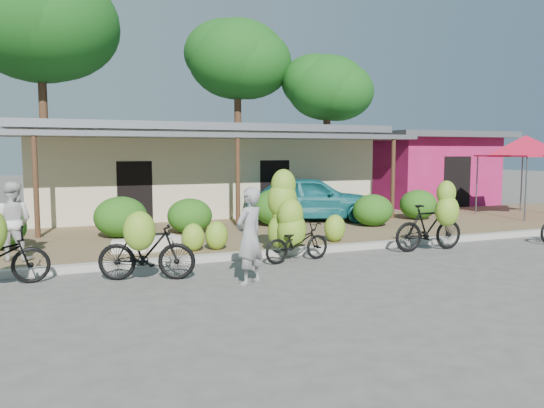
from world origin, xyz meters
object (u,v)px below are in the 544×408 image
(tree_far_center, at_px, (35,19))
(teal_van, at_px, (311,198))
(bike_right, at_px, (433,223))
(tree_center_right, at_px, (233,58))
(vendor, at_px, (249,236))
(sack_far, at_px, (129,246))
(sack_near, at_px, (161,243))
(bystander, at_px, (13,221))
(red_canopy, at_px, (525,146))
(bike_left, at_px, (146,249))
(tree_near_right, at_px, (323,86))
(bike_center, at_px, (289,223))

(tree_far_center, relative_size, teal_van, 2.40)
(tree_far_center, relative_size, bike_right, 5.50)
(tree_center_right, bearing_deg, vendor, -107.19)
(tree_far_center, bearing_deg, bike_right, -59.31)
(tree_center_right, distance_m, sack_far, 16.63)
(sack_near, bearing_deg, sack_far, -175.82)
(bystander, bearing_deg, tree_far_center, -70.28)
(bystander, bearing_deg, vendor, 161.46)
(tree_far_center, bearing_deg, red_canopy, -35.00)
(bike_left, height_order, teal_van, teal_van)
(tree_near_right, height_order, bystander, tree_near_right)
(tree_near_right, distance_m, teal_van, 10.43)
(red_canopy, bearing_deg, bike_left, -163.16)
(tree_far_center, distance_m, bike_left, 17.23)
(red_canopy, xyz_separation_m, bike_left, (-13.92, -4.22, -1.99))
(bystander, relative_size, teal_van, 0.38)
(bike_left, bearing_deg, sack_far, 19.18)
(bike_right, distance_m, bystander, 9.45)
(bike_right, distance_m, sack_far, 7.17)
(tree_center_right, relative_size, bike_left, 4.77)
(tree_far_center, height_order, sack_far, tree_far_center)
(bike_right, bearing_deg, sack_far, 75.35)
(tree_near_right, xyz_separation_m, vendor, (-9.21, -14.83, -4.75))
(bike_left, xyz_separation_m, vendor, (1.71, -0.91, 0.27))
(bike_left, xyz_separation_m, bike_right, (6.85, 0.38, 0.08))
(teal_van, bearing_deg, vendor, 165.73)
(bike_left, bearing_deg, tree_near_right, -19.17)
(sack_far, xyz_separation_m, teal_van, (6.32, 3.45, 0.60))
(tree_far_center, bearing_deg, tree_center_right, 3.18)
(red_canopy, bearing_deg, tree_far_center, 145.00)
(bike_right, bearing_deg, tree_center_right, 1.67)
(vendor, relative_size, teal_van, 0.41)
(tree_center_right, bearing_deg, tree_near_right, -26.57)
(tree_far_center, distance_m, tree_center_right, 9.06)
(bike_right, height_order, sack_near, bike_right)
(tree_far_center, xyz_separation_m, bike_right, (8.93, -15.04, -7.31))
(bike_right, height_order, vendor, vendor)
(tree_near_right, relative_size, bike_center, 3.58)
(sack_far, height_order, vendor, vendor)
(tree_center_right, xyz_separation_m, tree_near_right, (4.00, -2.00, -1.44))
(bike_center, distance_m, vendor, 2.36)
(tree_far_center, relative_size, bike_center, 5.20)
(bike_center, relative_size, sack_near, 2.37)
(sack_far, xyz_separation_m, bystander, (-2.36, 0.04, 0.69))
(red_canopy, relative_size, sack_far, 4.67)
(tree_center_right, distance_m, tree_near_right, 4.70)
(sack_far, relative_size, bystander, 0.45)
(bike_left, distance_m, bike_center, 3.40)
(tree_far_center, bearing_deg, sack_far, -80.95)
(bike_left, relative_size, bike_center, 0.93)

